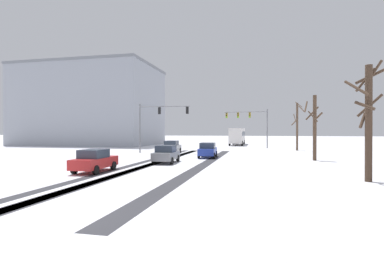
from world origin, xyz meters
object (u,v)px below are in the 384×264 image
bare_tree_sidewalk_near (368,116)px  traffic_signal_near_left (157,117)px  traffic_signal_far_right (250,119)px  car_grey_third (166,154)px  car_red_fourth (94,161)px  bare_tree_sidewalk_far (297,125)px  office_building_far_left_block (91,106)px  car_blue_second (208,150)px  bus_oncoming (237,135)px  bare_tree_sidewalk_mid (314,126)px  car_silver_lead (172,147)px

bare_tree_sidewalk_near → traffic_signal_near_left: bearing=137.1°
traffic_signal_near_left → traffic_signal_far_right: bearing=51.1°
traffic_signal_near_left → car_grey_third: 12.79m
car_grey_third → car_red_fourth: same height
bare_tree_sidewalk_far → office_building_far_left_block: (-39.71, 9.70, 4.33)m
car_blue_second → office_building_far_left_block: (-28.77, 23.85, 7.23)m
car_blue_second → car_red_fourth: (-6.01, -12.95, 0.00)m
car_grey_third → bus_oncoming: bus_oncoming is taller
traffic_signal_near_left → car_red_fourth: (1.60, -17.96, -3.87)m
bare_tree_sidewalk_mid → office_building_far_left_block: size_ratio=0.24×
car_red_fourth → office_building_far_left_block: 43.88m
bare_tree_sidewalk_near → car_silver_lead: bearing=133.6°
bare_tree_sidewalk_near → bare_tree_sidewalk_mid: size_ratio=1.09×
traffic_signal_near_left → bare_tree_sidewalk_far: size_ratio=0.97×
car_grey_third → office_building_far_left_block: bearing=130.9°
car_red_fourth → bare_tree_sidewalk_far: (16.94, 27.11, 2.90)m
car_silver_lead → car_red_fourth: bearing=-90.9°
bare_tree_sidewalk_far → car_silver_lead: bearing=-152.1°
car_red_fourth → car_grey_third: bearing=64.5°
car_grey_third → car_red_fourth: (-3.22, -6.77, 0.00)m
bare_tree_sidewalk_near → bare_tree_sidewalk_far: 27.17m
car_red_fourth → bare_tree_sidewalk_mid: size_ratio=0.64×
traffic_signal_far_right → office_building_far_left_block: 33.11m
bare_tree_sidewalk_mid → office_building_far_left_block: 46.84m
bare_tree_sidewalk_far → office_building_far_left_block: 41.11m
bus_oncoming → bare_tree_sidewalk_far: (9.86, -14.95, 1.73)m
car_grey_third → bare_tree_sidewalk_mid: (13.62, 5.45, 2.64)m
traffic_signal_far_right → bare_tree_sidewalk_far: (7.09, -5.06, -1.11)m
car_silver_lead → car_blue_second: size_ratio=0.99×
traffic_signal_far_right → bare_tree_sidewalk_near: bare_tree_sidewalk_near is taller
car_grey_third → traffic_signal_near_left: bearing=113.3°
bare_tree_sidewalk_mid → car_silver_lead: bearing=159.9°
bus_oncoming → bare_tree_sidewalk_near: size_ratio=1.56×
car_silver_lead → bus_oncoming: bus_oncoming is taller
traffic_signal_far_right → bare_tree_sidewalk_near: size_ratio=1.03×
car_blue_second → car_red_fourth: size_ratio=1.02×
traffic_signal_far_right → car_silver_lead: 17.34m
car_red_fourth → bare_tree_sidewalk_near: bearing=-0.2°
bus_oncoming → car_grey_third: bearing=-96.3°
car_blue_second → bare_tree_sidewalk_mid: size_ratio=0.65×
car_silver_lead → bare_tree_sidewalk_near: bare_tree_sidewalk_near is taller
car_grey_third → bus_oncoming: size_ratio=0.38×
traffic_signal_near_left → car_silver_lead: (1.89, 0.32, -3.87)m
car_grey_third → bare_tree_sidewalk_mid: 14.91m
traffic_signal_near_left → bare_tree_sidewalk_mid: traffic_signal_near_left is taller
traffic_signal_far_right → bare_tree_sidewalk_far: 8.78m
bus_oncoming → office_building_far_left_block: bearing=-170.0°
traffic_signal_near_left → bus_oncoming: traffic_signal_near_left is taller
bus_oncoming → bare_tree_sidewalk_near: bare_tree_sidewalk_near is taller
car_silver_lead → car_red_fourth: (-0.29, -18.28, 0.00)m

